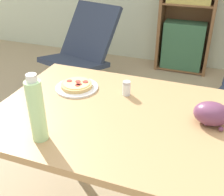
# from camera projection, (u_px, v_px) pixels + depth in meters

# --- Properties ---
(dining_table) EXTENTS (1.20, 0.84, 0.77)m
(dining_table) POSITION_uv_depth(u_px,v_px,m) (120.00, 132.00, 1.38)
(dining_table) COLOR tan
(dining_table) RESTS_ON ground_plane
(pizza_on_plate) EXTENTS (0.23, 0.23, 0.04)m
(pizza_on_plate) POSITION_uv_depth(u_px,v_px,m) (77.00, 86.00, 1.54)
(pizza_on_plate) COLOR white
(pizza_on_plate) RESTS_ON dining_table
(grape_bunch) EXTENTS (0.16, 0.12, 0.10)m
(grape_bunch) POSITION_uv_depth(u_px,v_px,m) (211.00, 114.00, 1.23)
(grape_bunch) COLOR #6B3856
(grape_bunch) RESTS_ON dining_table
(drink_bottle) EXTENTS (0.07, 0.07, 0.29)m
(drink_bottle) POSITION_uv_depth(u_px,v_px,m) (37.00, 110.00, 1.10)
(drink_bottle) COLOR #B7EAA3
(drink_bottle) RESTS_ON dining_table
(salt_shaker) EXTENTS (0.04, 0.04, 0.08)m
(salt_shaker) POSITION_uv_depth(u_px,v_px,m) (126.00, 88.00, 1.47)
(salt_shaker) COLOR white
(salt_shaker) RESTS_ON dining_table
(lounge_chair_near) EXTENTS (0.73, 0.89, 0.88)m
(lounge_chair_near) POSITION_uv_depth(u_px,v_px,m) (81.00, 65.00, 3.05)
(lounge_chair_near) COLOR black
(lounge_chair_near) RESTS_ON ground_plane
(bookshelf) EXTENTS (0.63, 0.31, 1.64)m
(bookshelf) POSITION_uv_depth(u_px,v_px,m) (188.00, 10.00, 3.28)
(bookshelf) COLOR brown
(bookshelf) RESTS_ON ground_plane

